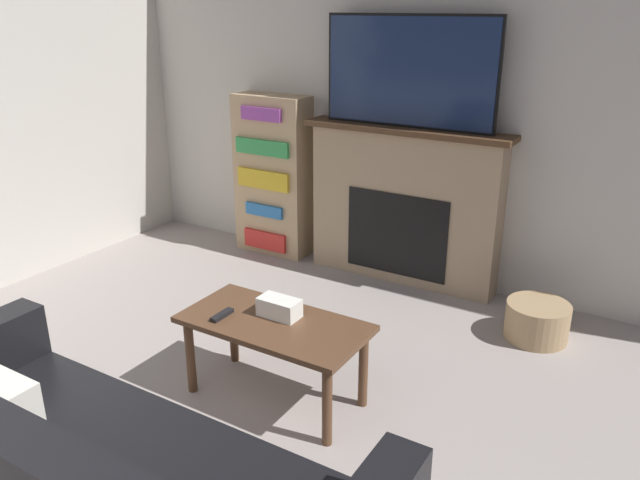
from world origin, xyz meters
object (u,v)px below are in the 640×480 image
(fireplace, at_px, (403,205))
(tv, at_px, (409,72))
(storage_basket, at_px, (537,321))
(coffee_table, at_px, (274,333))
(bookshelf, at_px, (273,176))

(fireplace, height_order, tv, tv)
(fireplace, relative_size, storage_basket, 3.92)
(fireplace, xyz_separation_m, storage_basket, (1.13, -0.41, -0.47))
(fireplace, distance_m, coffee_table, 1.81)
(fireplace, distance_m, bookshelf, 1.18)
(bookshelf, bearing_deg, storage_basket, -9.50)
(fireplace, bearing_deg, storage_basket, -19.88)
(fireplace, bearing_deg, coffee_table, -87.38)
(tv, height_order, coffee_table, tv)
(fireplace, height_order, storage_basket, fireplace)
(coffee_table, bearing_deg, fireplace, 92.62)
(coffee_table, bearing_deg, tv, 92.65)
(tv, bearing_deg, storage_basket, -18.98)
(fireplace, distance_m, storage_basket, 1.29)
(tv, height_order, bookshelf, tv)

